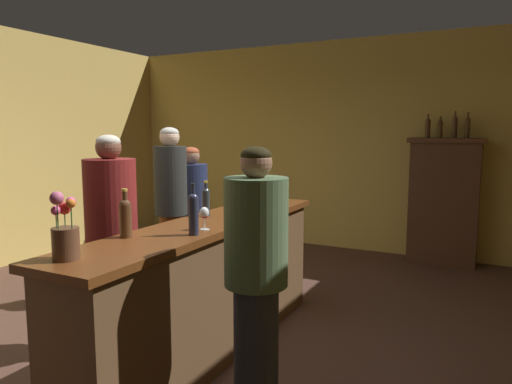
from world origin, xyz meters
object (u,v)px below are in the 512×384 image
Objects in this scene: wine_bottle_rose at (193,212)px; patron_by_cabinet at (192,208)px; display_bottle_left at (428,127)px; bartender at (256,279)px; bar_counter at (207,289)px; display_bottle_midleft at (440,128)px; wine_bottle_malbec at (125,216)px; cheese_plate at (249,211)px; wine_glass_front at (256,192)px; display_bottle_midright at (467,126)px; wine_glass_mid at (244,198)px; display_bottle_center at (455,126)px; flower_arrangement at (65,234)px; patron_tall at (171,205)px; patron_in_navy at (112,235)px; wine_glass_rear at (204,214)px; display_cabinet at (444,199)px; wine_bottle_merlot at (206,200)px.

wine_bottle_rose is 0.22× the size of patron_by_cabinet.
display_bottle_left reaches higher than bartender.
bar_counter is 9.82× the size of display_bottle_midleft.
wine_bottle_rose reaches higher than wine_bottle_malbec.
cheese_plate is 1.35m from bartender.
display_bottle_midright reaches higher than wine_glass_front.
bartender reaches higher than wine_glass_mid.
display_bottle_left is at bearing 71.26° from cheese_plate.
wine_bottle_malbec is 0.90× the size of display_bottle_center.
wine_glass_mid is at bearing 29.77° from patron_by_cabinet.
wine_glass_mid is 1.85m from flower_arrangement.
bartender is (0.78, -1.28, -0.24)m from wine_glass_mid.
wine_bottle_rose is 0.96m from cheese_plate.
wine_glass_mid is (0.13, 1.31, -0.05)m from wine_bottle_malbec.
wine_glass_mid is 0.08× the size of patron_tall.
display_bottle_midleft is (1.25, 2.81, 0.61)m from wine_glass_mid.
bartender is (1.42, -0.37, -0.03)m from patron_in_navy.
display_bottle_center reaches higher than wine_glass_front.
display_bottle_midleft is (1.07, 3.70, 0.60)m from wine_glass_rear.
display_cabinet is 4.04m from wine_bottle_rose.
wine_bottle_merlot is (-0.14, 0.21, 0.63)m from bar_counter.
patron_by_cabinet is (-2.43, -2.02, -0.01)m from display_cabinet.
wine_glass_front is 1.35m from patron_in_navy.
display_bottle_midright is at bearing 0.00° from display_bottle_center.
wine_bottle_merlot is 1.62m from patron_by_cabinet.
display_bottle_left reaches higher than wine_glass_mid.
patron_tall is at bearing -133.90° from display_bottle_midright.
patron_in_navy is at bearing -120.67° from display_bottle_midright.
display_cabinet is 1.00× the size of bartender.
display_cabinet is 3.16m from patron_by_cabinet.
wine_glass_rear is at bearing -103.97° from display_bottle_left.
patron_by_cabinet is at bearing 63.21° from patron_in_navy.
wine_glass_mid is 0.18m from cheese_plate.
patron_in_navy is at bearing -116.98° from display_bottle_midleft.
wine_bottle_merlot is 1.41m from flower_arrangement.
wine_bottle_merlot is 0.83× the size of wine_bottle_rose.
display_bottle_midright reaches higher than wine_bottle_malbec.
wine_bottle_malbec reaches higher than wine_glass_mid.
bar_counter is 1.73× the size of display_cabinet.
wine_glass_mid is 0.91m from wine_glass_rear.
patron_tall is at bearing 63.00° from patron_in_navy.
patron_tall is 0.61m from patron_by_cabinet.
cheese_plate is 1.10m from patron_in_navy.
bartender reaches higher than wine_bottle_rose.
wine_glass_mid is 0.08× the size of bartender.
display_bottle_midleft is at bearing 180.00° from display_bottle_midright.
display_cabinet reaches higher than bar_counter.
wine_bottle_rose is 2.15× the size of wine_glass_front.
wine_glass_rear is 3.90m from display_bottle_midleft.
cheese_plate is at bearing -108.74° from display_bottle_left.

